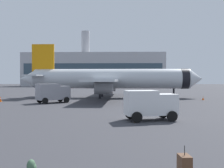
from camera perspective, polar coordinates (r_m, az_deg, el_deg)
airplane_at_gate at (r=51.00m, az=-0.40°, el=1.11°), size 35.68×32.12×10.50m
service_truck at (r=40.84m, az=-12.77°, el=-1.76°), size 5.16×4.63×2.90m
cargo_van at (r=23.05m, az=8.22°, el=-4.24°), size 4.73×3.13×2.60m
safety_cone_near at (r=48.17m, az=19.16°, el=-2.92°), size 0.44×0.44×0.63m
safety_cone_mid at (r=52.68m, az=-14.05°, el=-2.46°), size 0.44×0.44×0.83m
safety_cone_far at (r=45.55m, az=-23.06°, el=-3.05°), size 0.44×0.44×0.83m
rolling_suitcase at (r=10.51m, az=15.48°, el=-16.53°), size 0.45×0.67×1.10m
traveller_backpack at (r=10.98m, az=-17.09°, el=-16.63°), size 0.36×0.40×0.48m
terminal_building at (r=140.57m, az=-3.90°, el=3.13°), size 73.30×18.11×29.33m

